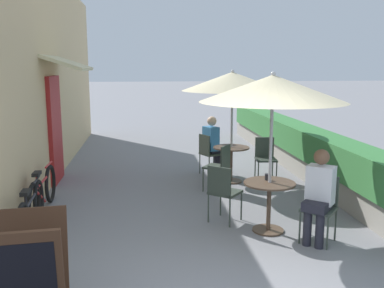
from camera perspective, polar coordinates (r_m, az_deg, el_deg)
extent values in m
cube|color=#D6B784|center=(9.37, -18.45, 8.68)|extent=(0.24, 11.18, 4.20)
cube|color=maroon|center=(8.88, -17.77, 1.84)|extent=(0.08, 0.96, 2.10)
cube|color=beige|center=(8.73, -16.23, 10.36)|extent=(0.78, 1.80, 0.30)
cube|color=gray|center=(9.91, 13.69, -1.95)|extent=(0.44, 10.18, 0.45)
cube|color=#387A3D|center=(9.82, 13.82, 0.93)|extent=(0.60, 9.67, 0.56)
cylinder|color=brown|center=(6.24, 10.10, -11.22)|extent=(0.44, 0.44, 0.02)
cylinder|color=brown|center=(6.13, 10.20, -8.24)|extent=(0.06, 0.06, 0.69)
cylinder|color=brown|center=(6.03, 10.30, -5.16)|extent=(0.71, 0.71, 0.02)
cylinder|color=#B7B7BC|center=(5.94, 10.42, -1.74)|extent=(0.04, 0.04, 2.13)
cone|color=beige|center=(5.82, 10.72, 7.29)|extent=(1.97, 1.97, 0.36)
sphere|color=#B7B7BC|center=(5.81, 10.78, 9.17)|extent=(0.07, 0.07, 0.07)
cube|color=#384238|center=(6.39, 4.45, -6.42)|extent=(0.56, 0.56, 0.04)
cube|color=#384238|center=(6.17, 3.64, -4.98)|extent=(0.31, 0.27, 0.42)
cylinder|color=#384238|center=(6.53, 6.59, -8.16)|extent=(0.02, 0.02, 0.45)
cylinder|color=#384238|center=(6.69, 3.82, -7.65)|extent=(0.02, 0.02, 0.45)
cylinder|color=#384238|center=(6.23, 5.07, -9.06)|extent=(0.02, 0.02, 0.45)
cylinder|color=#384238|center=(6.39, 2.20, -8.50)|extent=(0.02, 0.02, 0.45)
cube|color=#384238|center=(5.87, 16.54, -8.36)|extent=(0.56, 0.56, 0.04)
cube|color=#384238|center=(5.98, 17.17, -5.94)|extent=(0.31, 0.27, 0.42)
cylinder|color=#384238|center=(5.84, 14.17, -10.70)|extent=(0.02, 0.02, 0.45)
cylinder|color=#384238|center=(5.74, 17.62, -11.25)|extent=(0.02, 0.02, 0.45)
cylinder|color=#384238|center=(6.16, 15.32, -9.63)|extent=(0.02, 0.02, 0.45)
cylinder|color=#384238|center=(6.07, 18.59, -10.12)|extent=(0.02, 0.02, 0.45)
cylinder|color=#23232D|center=(5.80, 15.12, -10.77)|extent=(0.11, 0.11, 0.47)
cylinder|color=#23232D|center=(5.76, 16.66, -11.01)|extent=(0.11, 0.11, 0.47)
cube|color=#23232D|center=(5.77, 16.31, -7.86)|extent=(0.46, 0.47, 0.12)
cube|color=white|center=(5.80, 16.77, -5.21)|extent=(0.40, 0.39, 0.50)
sphere|color=brown|center=(5.69, 16.90, -1.66)|extent=(0.20, 0.20, 0.20)
cylinder|color=#232328|center=(6.12, 10.01, -4.34)|extent=(0.07, 0.07, 0.09)
cylinder|color=brown|center=(8.66, 5.20, -4.93)|extent=(0.44, 0.44, 0.02)
cylinder|color=brown|center=(8.57, 5.23, -2.73)|extent=(0.06, 0.06, 0.69)
cylinder|color=brown|center=(8.50, 5.27, -0.48)|extent=(0.71, 0.71, 0.02)
cylinder|color=#B7B7BC|center=(8.44, 5.31, 1.97)|extent=(0.04, 0.04, 2.13)
cone|color=beige|center=(8.36, 5.42, 8.32)|extent=(1.97, 1.97, 0.36)
sphere|color=#B7B7BC|center=(8.35, 5.44, 9.62)|extent=(0.07, 0.07, 0.07)
cube|color=#384238|center=(8.66, 9.83, -2.05)|extent=(0.43, 0.43, 0.04)
cube|color=#384238|center=(8.80, 9.64, -0.46)|extent=(0.38, 0.06, 0.42)
cylinder|color=#384238|center=(8.51, 8.83, -3.81)|extent=(0.02, 0.02, 0.45)
cylinder|color=#384238|center=(8.58, 11.20, -3.76)|extent=(0.02, 0.02, 0.45)
cylinder|color=#384238|center=(8.85, 8.41, -3.24)|extent=(0.02, 0.02, 0.45)
cylinder|color=#384238|center=(8.92, 10.70, -3.20)|extent=(0.02, 0.02, 0.45)
cube|color=#384238|center=(9.11, 2.62, -1.30)|extent=(0.53, 0.53, 0.04)
cube|color=#384238|center=(8.97, 1.65, -0.11)|extent=(0.19, 0.36, 0.42)
cylinder|color=#384238|center=(9.11, 4.18, -2.76)|extent=(0.02, 0.02, 0.45)
cylinder|color=#384238|center=(9.40, 2.90, -2.33)|extent=(0.02, 0.02, 0.45)
cylinder|color=#384238|center=(8.91, 2.30, -3.04)|extent=(0.02, 0.02, 0.45)
cylinder|color=#384238|center=(9.21, 1.05, -2.60)|extent=(0.02, 0.02, 0.45)
cylinder|color=#23232D|center=(9.19, 3.82, -2.58)|extent=(0.11, 0.11, 0.47)
cylinder|color=#23232D|center=(9.32, 3.25, -2.39)|extent=(0.11, 0.11, 0.47)
cube|color=#23232D|center=(9.14, 3.09, -0.75)|extent=(0.45, 0.42, 0.12)
cube|color=teal|center=(9.04, 2.53, 0.74)|extent=(0.34, 0.40, 0.50)
sphere|color=beige|center=(8.99, 2.66, 3.07)|extent=(0.20, 0.20, 0.20)
cube|color=#384238|center=(7.93, 3.25, -3.07)|extent=(0.56, 0.56, 0.04)
cube|color=#384238|center=(7.81, 4.50, -1.71)|extent=(0.24, 0.33, 0.42)
cylinder|color=#384238|center=(8.22, 2.63, -4.20)|extent=(0.02, 0.02, 0.45)
cylinder|color=#384238|center=(7.91, 1.49, -4.78)|extent=(0.02, 0.02, 0.45)
cylinder|color=#384238|center=(8.08, 4.94, -4.49)|extent=(0.02, 0.02, 0.45)
cylinder|color=#384238|center=(7.76, 3.87, -5.10)|extent=(0.02, 0.02, 0.45)
torus|color=black|center=(6.82, -19.78, -7.10)|extent=(0.10, 0.63, 0.63)
torus|color=black|center=(5.80, -21.58, -10.32)|extent=(0.10, 0.63, 0.63)
cylinder|color=black|center=(6.25, -20.70, -7.07)|extent=(0.09, 0.86, 0.04)
cylinder|color=black|center=(6.12, -20.93, -9.02)|extent=(0.08, 0.63, 0.41)
cylinder|color=black|center=(5.94, -21.29, -7.06)|extent=(0.04, 0.04, 0.22)
cube|color=black|center=(5.91, -21.36, -6.03)|extent=(0.11, 0.23, 0.05)
cylinder|color=black|center=(6.69, -20.01, -4.50)|extent=(0.06, 0.46, 0.03)
torus|color=black|center=(7.67, -18.37, -5.02)|extent=(0.06, 0.65, 0.65)
torus|color=black|center=(6.65, -20.30, -7.51)|extent=(0.06, 0.65, 0.65)
cylinder|color=#B21E1E|center=(7.11, -19.35, -4.80)|extent=(0.04, 0.86, 0.04)
cylinder|color=#B21E1E|center=(6.97, -19.61, -6.50)|extent=(0.04, 0.63, 0.41)
cylinder|color=#B21E1E|center=(6.80, -19.95, -4.67)|extent=(0.04, 0.04, 0.23)
cube|color=black|center=(6.78, -20.01, -3.74)|extent=(0.10, 0.22, 0.05)
cylinder|color=#B21E1E|center=(7.55, -18.58, -2.62)|extent=(0.03, 0.46, 0.03)
cube|color=#422819|center=(4.29, -20.53, -14.78)|extent=(0.65, 0.29, 1.02)
cube|color=black|center=(4.30, -20.51, -14.42)|extent=(0.53, 0.21, 0.77)
cube|color=#422819|center=(3.94, -21.41, -17.22)|extent=(0.65, 0.29, 1.02)
cube|color=black|center=(3.91, -21.48, -17.09)|extent=(0.53, 0.21, 0.77)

